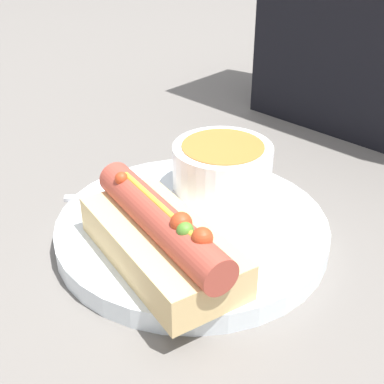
% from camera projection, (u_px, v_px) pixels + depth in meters
% --- Properties ---
extents(ground_plane, '(4.00, 4.00, 0.00)m').
position_uv_depth(ground_plane, '(192.00, 238.00, 0.51)').
color(ground_plane, slate).
extents(dinner_plate, '(0.25, 0.25, 0.02)m').
position_uv_depth(dinner_plate, '(192.00, 229.00, 0.50)').
color(dinner_plate, white).
rests_on(dinner_plate, ground_plane).
extents(hot_dog, '(0.17, 0.11, 0.06)m').
position_uv_depth(hot_dog, '(161.00, 238.00, 0.43)').
color(hot_dog, '#E5C17F').
rests_on(hot_dog, dinner_plate).
extents(soup_bowl, '(0.10, 0.10, 0.05)m').
position_uv_depth(soup_bowl, '(222.00, 166.00, 0.53)').
color(soup_bowl, white).
rests_on(soup_bowl, dinner_plate).
extents(spoon, '(0.11, 0.12, 0.01)m').
position_uv_depth(spoon, '(171.00, 195.00, 0.53)').
color(spoon, '#B7B7BC').
rests_on(spoon, dinner_plate).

